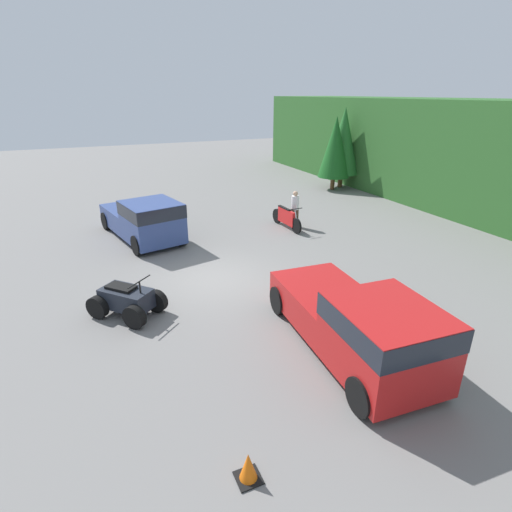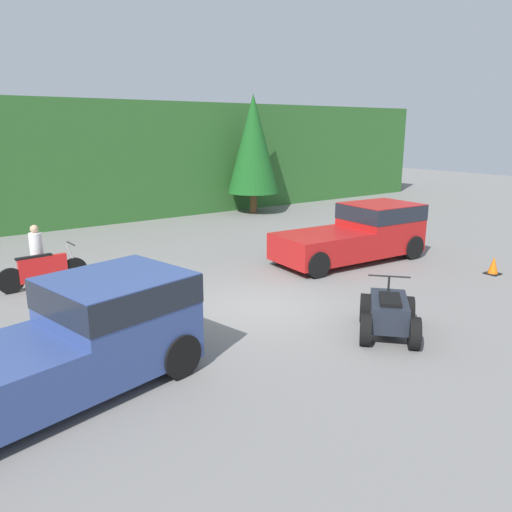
{
  "view_description": "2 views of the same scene",
  "coord_description": "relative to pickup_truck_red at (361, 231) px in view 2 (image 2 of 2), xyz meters",
  "views": [
    {
      "loc": [
        11.95,
        -3.62,
        5.97
      ],
      "look_at": [
        0.81,
        1.27,
        0.95
      ],
      "focal_mm": 28.0,
      "sensor_mm": 36.0,
      "label": 1
    },
    {
      "loc": [
        -7.01,
        -9.47,
        4.37
      ],
      "look_at": [
        0.81,
        1.27,
        0.95
      ],
      "focal_mm": 35.0,
      "sensor_mm": 36.0,
      "label": 2
    }
  ],
  "objects": [
    {
      "name": "ground_plane",
      "position": [
        -5.62,
        -1.83,
        -0.97
      ],
      "size": [
        80.0,
        80.0,
        0.0
      ],
      "primitive_type": "plane",
      "color": "slate"
    },
    {
      "name": "hillside_backdrop",
      "position": [
        -5.62,
        14.17,
        1.84
      ],
      "size": [
        44.0,
        6.0,
        5.63
      ],
      "color": "#2D6028",
      "rests_on": "ground_plane"
    },
    {
      "name": "tree_mid_right",
      "position": [
        2.6,
        9.88,
        2.59
      ],
      "size": [
        2.66,
        2.66,
        6.06
      ],
      "color": "brown",
      "rests_on": "ground_plane"
    },
    {
      "name": "pickup_truck_red",
      "position": [
        0.0,
        0.0,
        0.0
      ],
      "size": [
        5.37,
        2.47,
        1.85
      ],
      "rotation": [
        0.0,
        0.0,
        -0.07
      ],
      "color": "red",
      "rests_on": "ground_plane"
    },
    {
      "name": "pickup_truck_second",
      "position": [
        -10.53,
        -3.24,
        -0.0
      ],
      "size": [
        5.36,
        3.11,
        1.85
      ],
      "rotation": [
        0.0,
        0.0,
        0.22
      ],
      "color": "#334784",
      "rests_on": "ground_plane"
    },
    {
      "name": "dirt_bike",
      "position": [
        -9.55,
        3.09,
        -0.48
      ],
      "size": [
        2.46,
        0.6,
        1.16
      ],
      "rotation": [
        0.0,
        0.0,
        0.06
      ],
      "color": "black",
      "rests_on": "ground_plane"
    },
    {
      "name": "quad_atv",
      "position": [
        -4.35,
        -4.79,
        -0.51
      ],
      "size": [
        2.26,
        2.21,
        1.18
      ],
      "rotation": [
        0.0,
        0.0,
        0.74
      ],
      "color": "black",
      "rests_on": "ground_plane"
    },
    {
      "name": "rider_person",
      "position": [
        -9.58,
        3.54,
        -0.04
      ],
      "size": [
        0.44,
        0.44,
        1.72
      ],
      "rotation": [
        0.0,
        0.0,
        -0.28
      ],
      "color": "brown",
      "rests_on": "ground_plane"
    },
    {
      "name": "traffic_cone",
      "position": [
        1.95,
        -3.67,
        -0.72
      ],
      "size": [
        0.42,
        0.42,
        0.55
      ],
      "color": "black",
      "rests_on": "ground_plane"
    }
  ]
}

